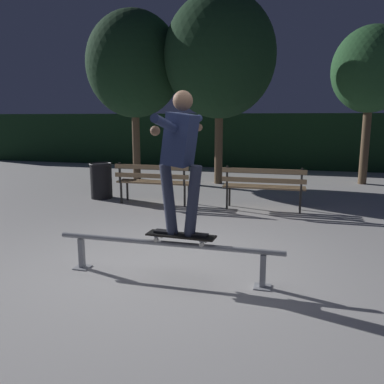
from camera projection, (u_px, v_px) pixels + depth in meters
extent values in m
plane|color=#ADAAA8|center=(173.00, 269.00, 4.69)|extent=(90.00, 90.00, 0.00)
cube|color=black|center=(258.00, 140.00, 14.41)|extent=(24.00, 1.20, 1.96)
cylinder|color=gray|center=(166.00, 244.00, 4.39)|extent=(2.64, 0.06, 0.06)
cube|color=gray|center=(82.00, 253.00, 4.70)|extent=(0.06, 0.06, 0.37)
cube|color=gray|center=(82.00, 267.00, 4.74)|extent=(0.18, 0.18, 0.01)
cube|color=gray|center=(263.00, 271.00, 4.15)|extent=(0.06, 0.06, 0.37)
cube|color=gray|center=(262.00, 287.00, 4.19)|extent=(0.18, 0.18, 0.01)
cube|color=black|center=(181.00, 235.00, 4.32)|extent=(0.79, 0.25, 0.02)
cube|color=black|center=(181.00, 235.00, 4.32)|extent=(0.77, 0.23, 0.00)
cube|color=#9E9EA3|center=(204.00, 239.00, 4.25)|extent=(0.06, 0.17, 0.02)
cube|color=#9E9EA3|center=(159.00, 235.00, 4.41)|extent=(0.06, 0.17, 0.02)
cylinder|color=beige|center=(202.00, 245.00, 4.18)|extent=(0.05, 0.03, 0.05)
cylinder|color=beige|center=(206.00, 240.00, 4.33)|extent=(0.05, 0.03, 0.05)
cylinder|color=beige|center=(156.00, 240.00, 4.34)|extent=(0.05, 0.03, 0.05)
cylinder|color=beige|center=(162.00, 236.00, 4.49)|extent=(0.05, 0.03, 0.05)
cube|color=black|center=(196.00, 235.00, 4.26)|extent=(0.27, 0.12, 0.03)
cube|color=black|center=(166.00, 232.00, 4.38)|extent=(0.27, 0.12, 0.03)
cylinder|color=#282D42|center=(193.00, 201.00, 4.21)|extent=(0.21, 0.14, 0.79)
cylinder|color=#282D42|center=(169.00, 199.00, 4.29)|extent=(0.21, 0.14, 0.79)
cube|color=#1E284C|center=(180.00, 139.00, 4.13)|extent=(0.35, 0.38, 0.57)
cylinder|color=#1E284C|center=(167.00, 125.00, 3.74)|extent=(0.12, 0.61, 0.21)
cylinder|color=#1E284C|center=(192.00, 124.00, 4.45)|extent=(0.12, 0.61, 0.21)
sphere|color=brown|center=(155.00, 131.00, 3.49)|extent=(0.09, 0.09, 0.09)
sphere|color=brown|center=(199.00, 127.00, 4.72)|extent=(0.09, 0.09, 0.09)
sphere|color=brown|center=(183.00, 101.00, 4.04)|extent=(0.21, 0.21, 0.21)
cube|color=#282623|center=(189.00, 193.00, 8.28)|extent=(0.04, 0.04, 0.44)
cube|color=#282623|center=(185.00, 196.00, 7.98)|extent=(0.04, 0.04, 0.44)
cube|color=#282623|center=(184.00, 175.00, 7.86)|extent=(0.04, 0.04, 0.44)
cube|color=#282623|center=(127.00, 190.00, 8.63)|extent=(0.04, 0.04, 0.44)
cube|color=#282623|center=(121.00, 193.00, 8.32)|extent=(0.04, 0.04, 0.44)
cube|color=#282623|center=(120.00, 173.00, 8.20)|extent=(0.04, 0.04, 0.44)
cube|color=#937551|center=(157.00, 181.00, 8.39)|extent=(1.60, 0.10, 0.04)
cube|color=#937551|center=(155.00, 182.00, 8.26)|extent=(1.60, 0.10, 0.04)
cube|color=#937551|center=(152.00, 183.00, 8.12)|extent=(1.60, 0.10, 0.04)
cube|color=#937551|center=(151.00, 176.00, 8.03)|extent=(1.60, 0.05, 0.09)
cube|color=#937551|center=(151.00, 167.00, 7.99)|extent=(1.60, 0.05, 0.09)
cube|color=#282623|center=(300.00, 199.00, 7.70)|extent=(0.04, 0.04, 0.44)
cube|color=#282623|center=(300.00, 202.00, 7.40)|extent=(0.04, 0.04, 0.44)
cube|color=#282623|center=(302.00, 180.00, 7.28)|extent=(0.04, 0.04, 0.44)
cube|color=#282623|center=(230.00, 195.00, 8.05)|extent=(0.04, 0.04, 0.44)
cube|color=#282623|center=(227.00, 198.00, 7.74)|extent=(0.04, 0.04, 0.44)
cube|color=#282623|center=(227.00, 177.00, 7.62)|extent=(0.04, 0.04, 0.44)
cube|color=#937551|center=(264.00, 186.00, 7.81)|extent=(1.60, 0.10, 0.04)
cube|color=#937551|center=(264.00, 187.00, 7.68)|extent=(1.60, 0.10, 0.04)
cube|color=#937551|center=(263.00, 188.00, 7.54)|extent=(1.60, 0.10, 0.04)
cube|color=#937551|center=(263.00, 180.00, 7.45)|extent=(1.60, 0.05, 0.09)
cube|color=#937551|center=(264.00, 171.00, 7.41)|extent=(1.60, 0.05, 0.09)
cylinder|color=brown|center=(365.00, 144.00, 10.60)|extent=(0.22, 0.22, 2.18)
ellipsoid|color=#234C28|center=(371.00, 69.00, 10.24)|extent=(2.04, 2.04, 2.24)
cylinder|color=brown|center=(219.00, 145.00, 10.69)|extent=(0.22, 0.22, 2.14)
ellipsoid|color=black|center=(220.00, 56.00, 10.26)|extent=(2.95, 2.95, 3.24)
cylinder|color=brown|center=(136.00, 143.00, 11.46)|extent=(0.22, 0.22, 2.14)
ellipsoid|color=black|center=(134.00, 65.00, 11.05)|extent=(2.70, 2.70, 2.97)
cylinder|color=black|center=(101.00, 181.00, 8.81)|extent=(0.48, 0.48, 0.78)
torus|color=black|center=(101.00, 164.00, 8.73)|extent=(0.52, 0.52, 0.04)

